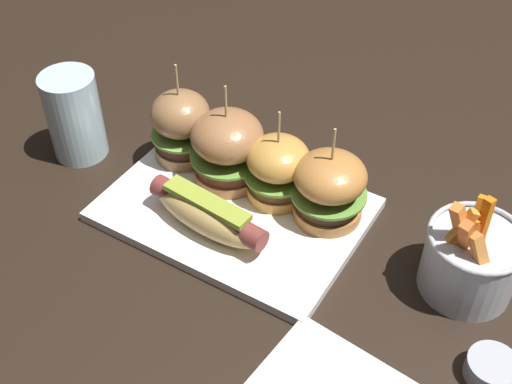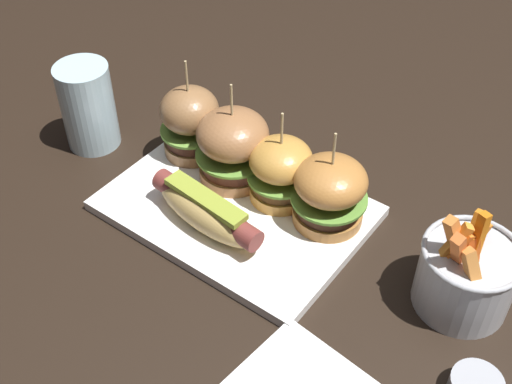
# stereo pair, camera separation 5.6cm
# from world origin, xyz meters

# --- Properties ---
(ground_plane) EXTENTS (3.00, 3.00, 0.00)m
(ground_plane) POSITION_xyz_m (0.00, 0.00, 0.00)
(ground_plane) COLOR black
(platter_main) EXTENTS (0.32, 0.23, 0.01)m
(platter_main) POSITION_xyz_m (0.00, 0.00, 0.01)
(platter_main) COLOR white
(platter_main) RESTS_ON ground
(hot_dog) EXTENTS (0.17, 0.06, 0.05)m
(hot_dog) POSITION_xyz_m (-0.01, -0.05, 0.04)
(hot_dog) COLOR tan
(hot_dog) RESTS_ON platter_main
(slider_far_left) EXTENTS (0.08, 0.08, 0.15)m
(slider_far_left) POSITION_xyz_m (-0.12, 0.05, 0.07)
(slider_far_left) COLOR olive
(slider_far_left) RESTS_ON platter_main
(slider_center_left) EXTENTS (0.10, 0.10, 0.15)m
(slider_center_left) POSITION_xyz_m (-0.04, 0.04, 0.07)
(slider_center_left) COLOR #9A663E
(slider_center_left) RESTS_ON platter_main
(slider_center_right) EXTENTS (0.09, 0.09, 0.13)m
(slider_center_right) POSITION_xyz_m (0.04, 0.05, 0.06)
(slider_center_right) COLOR #C48A3B
(slider_center_right) RESTS_ON platter_main
(slider_far_right) EXTENTS (0.10, 0.10, 0.14)m
(slider_far_right) POSITION_xyz_m (0.11, 0.05, 0.06)
(slider_far_right) COLOR #B67638
(slider_far_right) RESTS_ON platter_main
(fries_bucket) EXTENTS (0.11, 0.11, 0.14)m
(fries_bucket) POSITION_xyz_m (0.29, 0.04, 0.05)
(fries_bucket) COLOR #B7BABF
(fries_bucket) RESTS_ON ground
(water_glass) EXTENTS (0.08, 0.08, 0.13)m
(water_glass) POSITION_xyz_m (-0.26, -0.01, 0.06)
(water_glass) COLOR silver
(water_glass) RESTS_ON ground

